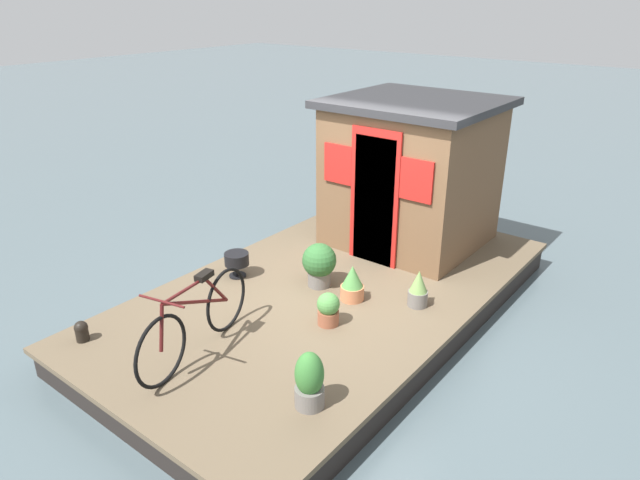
% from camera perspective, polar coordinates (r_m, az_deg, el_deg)
% --- Properties ---
extents(ground_plane, '(60.00, 60.00, 0.00)m').
position_cam_1_polar(ground_plane, '(7.23, 0.99, -7.28)').
color(ground_plane, '#4C5B60').
extents(houseboat_deck, '(5.97, 3.34, 0.37)m').
position_cam_1_polar(houseboat_deck, '(7.13, 1.00, -6.01)').
color(houseboat_deck, brown).
rests_on(houseboat_deck, ground_plane).
extents(houseboat_cabin, '(2.05, 2.15, 2.03)m').
position_cam_1_polar(houseboat_cabin, '(8.12, 9.12, 6.71)').
color(houseboat_cabin, brown).
rests_on(houseboat_cabin, houseboat_deck).
extents(bicycle, '(1.71, 0.55, 0.83)m').
position_cam_1_polar(bicycle, '(5.76, -12.27, -7.82)').
color(bicycle, black).
rests_on(bicycle, houseboat_deck).
extents(potted_plant_lavender, '(0.26, 0.26, 0.54)m').
position_cam_1_polar(potted_plant_lavender, '(5.06, -1.06, -13.92)').
color(potted_plant_lavender, slate).
rests_on(potted_plant_lavender, houseboat_deck).
extents(potted_plant_thyme, '(0.25, 0.25, 0.37)m').
position_cam_1_polar(potted_plant_thyme, '(6.21, 0.84, -6.88)').
color(potted_plant_thyme, '#935138').
rests_on(potted_plant_thyme, houseboat_deck).
extents(potted_plant_basil, '(0.28, 0.28, 0.43)m').
position_cam_1_polar(potted_plant_basil, '(6.70, 3.25, -4.36)').
color(potted_plant_basil, '#C6754C').
rests_on(potted_plant_basil, houseboat_deck).
extents(potted_plant_geranium, '(0.23, 0.23, 0.44)m').
position_cam_1_polar(potted_plant_geranium, '(6.65, 9.78, -4.86)').
color(potted_plant_geranium, slate).
rests_on(potted_plant_geranium, houseboat_deck).
extents(potted_plant_mint, '(0.42, 0.42, 0.55)m').
position_cam_1_polar(potted_plant_mint, '(6.95, -0.07, -2.35)').
color(potted_plant_mint, slate).
rests_on(potted_plant_mint, houseboat_deck).
extents(charcoal_grill, '(0.31, 0.31, 0.32)m').
position_cam_1_polar(charcoal_grill, '(7.28, -8.32, -1.99)').
color(charcoal_grill, black).
rests_on(charcoal_grill, houseboat_deck).
extents(mooring_bollard, '(0.14, 0.14, 0.22)m').
position_cam_1_polar(mooring_bollard, '(6.47, -22.71, -8.35)').
color(mooring_bollard, black).
rests_on(mooring_bollard, houseboat_deck).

